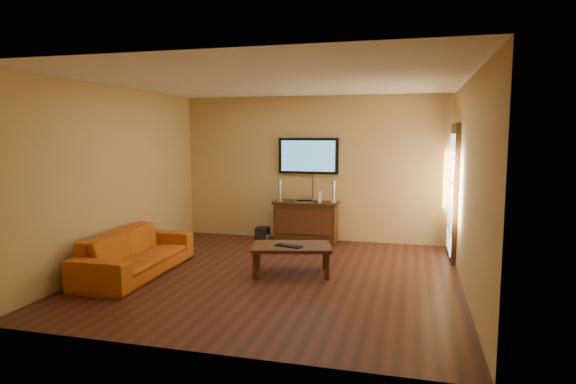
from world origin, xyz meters
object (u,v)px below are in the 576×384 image
(sofa, at_px, (136,245))
(speaker_right, at_px, (333,192))
(media_console, at_px, (306,221))
(subwoofer, at_px, (262,234))
(av_receiver, at_px, (304,200))
(television, at_px, (308,156))
(keyboard, at_px, (289,246))
(game_console, at_px, (320,197))
(coffee_table, at_px, (291,249))
(bottle, at_px, (268,239))
(speaker_left, at_px, (280,191))

(sofa, xyz_separation_m, speaker_right, (2.40, 2.68, 0.52))
(media_console, height_order, subwoofer, media_console)
(av_receiver, bearing_deg, television, 61.62)
(media_console, distance_m, keyboard, 2.23)
(game_console, bearing_deg, speaker_right, 3.27)
(sofa, xyz_separation_m, keyboard, (2.14, 0.45, 0.02))
(television, height_order, subwoofer, television)
(game_console, relative_size, subwoofer, 0.90)
(media_console, height_order, keyboard, media_console)
(coffee_table, height_order, keyboard, keyboard)
(television, bearing_deg, bottle, -139.23)
(sofa, relative_size, keyboard, 5.17)
(television, relative_size, speaker_left, 2.91)
(bottle, bearing_deg, subwoofer, 122.97)
(media_console, xyz_separation_m, subwoofer, (-0.83, -0.05, -0.26))
(subwoofer, distance_m, keyboard, 2.44)
(speaker_left, distance_m, subwoofer, 0.88)
(television, distance_m, av_receiver, 0.83)
(media_console, xyz_separation_m, television, (0.00, 0.19, 1.21))
(bottle, bearing_deg, game_console, 19.67)
(sofa, height_order, av_receiver, same)
(speaker_right, bearing_deg, subwoofer, -177.19)
(coffee_table, xyz_separation_m, sofa, (-2.15, -0.55, 0.04))
(media_console, xyz_separation_m, game_console, (0.27, -0.03, 0.48))
(media_console, relative_size, coffee_table, 0.97)
(television, bearing_deg, sofa, -123.45)
(coffee_table, bearing_deg, subwoofer, 117.87)
(television, relative_size, keyboard, 2.77)
(game_console, relative_size, keyboard, 0.52)
(av_receiver, distance_m, game_console, 0.32)
(sofa, height_order, keyboard, sofa)
(coffee_table, height_order, av_receiver, av_receiver)
(speaker_left, xyz_separation_m, game_console, (0.76, -0.00, -0.07))
(speaker_right, relative_size, bottle, 2.18)
(speaker_right, relative_size, keyboard, 0.98)
(keyboard, bearing_deg, game_console, 89.34)
(television, bearing_deg, coffee_table, -83.56)
(television, bearing_deg, media_console, -90.00)
(game_console, bearing_deg, television, 133.32)
(bottle, relative_size, keyboard, 0.45)
(av_receiver, bearing_deg, sofa, -143.62)
(bottle, bearing_deg, keyboard, -64.61)
(media_console, height_order, sofa, sofa)
(speaker_right, xyz_separation_m, av_receiver, (-0.55, -0.04, -0.15))
(television, relative_size, subwoofer, 4.80)
(speaker_left, distance_m, bottle, 0.92)
(game_console, xyz_separation_m, subwoofer, (-1.10, -0.02, -0.74))
(coffee_table, bearing_deg, keyboard, -98.71)
(av_receiver, xyz_separation_m, game_console, (0.31, -0.00, 0.07))
(television, bearing_deg, speaker_right, -19.43)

